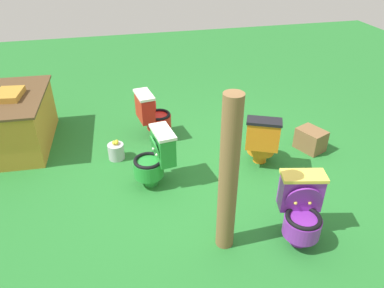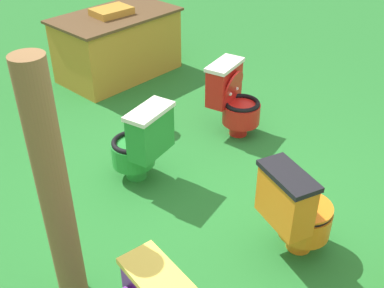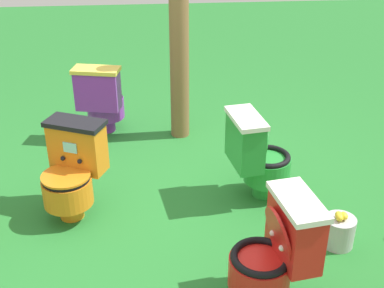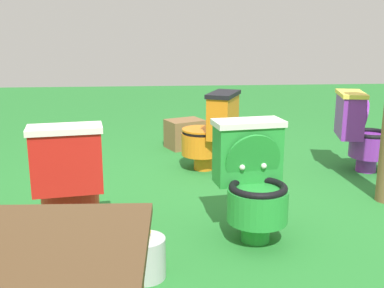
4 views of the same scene
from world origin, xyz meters
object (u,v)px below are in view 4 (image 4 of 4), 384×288
toilet_red (68,178)px  lemon_bucket (145,256)px  toilet_orange (211,131)px  small_crate (185,134)px  toilet_purple (361,131)px  toilet_green (253,179)px

toilet_red → lemon_bucket: (-0.48, 0.58, -0.26)m
toilet_orange → small_crate: size_ratio=1.92×
lemon_bucket → toilet_purple: bearing=-137.7°
toilet_red → lemon_bucket: 0.80m
toilet_purple → lemon_bucket: bearing=-35.4°
toilet_green → small_crate: size_ratio=1.92×
toilet_green → toilet_orange: (0.09, -1.42, -0.00)m
toilet_purple → toilet_red: same height
small_crate → lemon_bucket: 2.75m
toilet_red → small_crate: toilet_red is taller
toilet_red → toilet_green: bearing=-15.0°
toilet_red → small_crate: bearing=59.0°
small_crate → toilet_green: bearing=96.9°
toilet_purple → toilet_orange: size_ratio=1.00×
toilet_orange → toilet_red: bearing=164.7°
toilet_green → toilet_orange: size_ratio=1.00×
toilet_green → small_crate: 2.28m
small_crate → lemon_bucket: size_ratio=1.37×
toilet_purple → toilet_green: 1.79m
toilet_purple → small_crate: bearing=-110.3°
lemon_bucket → toilet_red: bearing=-50.7°
toilet_green → lemon_bucket: toilet_green is taller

